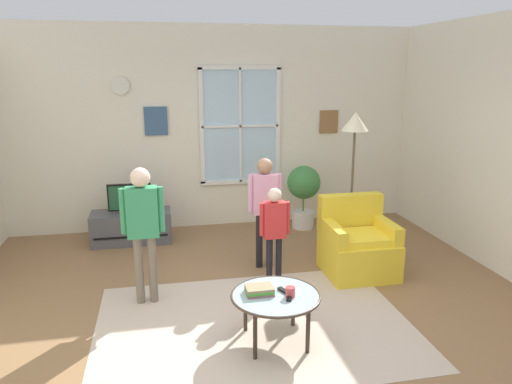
# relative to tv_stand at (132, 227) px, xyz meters

# --- Properties ---
(ground_plane) EXTENTS (6.51, 6.70, 0.02)m
(ground_plane) POSITION_rel_tv_stand_xyz_m (1.23, -2.51, -0.22)
(ground_plane) COLOR olive
(back_wall) EXTENTS (5.91, 0.17, 2.90)m
(back_wall) POSITION_rel_tv_stand_xyz_m (1.24, 0.60, 1.24)
(back_wall) COLOR silver
(back_wall) RESTS_ON ground_plane
(area_rug) EXTENTS (2.86, 2.06, 0.01)m
(area_rug) POSITION_rel_tv_stand_xyz_m (1.21, -2.47, -0.21)
(area_rug) COLOR #C6B29E
(area_rug) RESTS_ON ground_plane
(tv_stand) EXTENTS (1.05, 0.45, 0.43)m
(tv_stand) POSITION_rel_tv_stand_xyz_m (0.00, 0.00, 0.00)
(tv_stand) COLOR #4C4C51
(tv_stand) RESTS_ON ground_plane
(television) EXTENTS (0.57, 0.08, 0.39)m
(television) POSITION_rel_tv_stand_xyz_m (0.00, -0.00, 0.42)
(television) COLOR #4C4C4C
(television) RESTS_ON tv_stand
(armchair) EXTENTS (0.76, 0.74, 0.87)m
(armchair) POSITION_rel_tv_stand_xyz_m (2.60, -1.55, 0.11)
(armchair) COLOR yellow
(armchair) RESTS_ON ground_plane
(coffee_table) EXTENTS (0.77, 0.77, 0.45)m
(coffee_table) POSITION_rel_tv_stand_xyz_m (1.33, -2.77, 0.20)
(coffee_table) COLOR #99B2B7
(coffee_table) RESTS_ON ground_plane
(book_stack) EXTENTS (0.23, 0.18, 0.07)m
(book_stack) POSITION_rel_tv_stand_xyz_m (1.20, -2.72, 0.26)
(book_stack) COLOR #89575E
(book_stack) RESTS_ON coffee_table
(cup) EXTENTS (0.08, 0.08, 0.09)m
(cup) POSITION_rel_tv_stand_xyz_m (1.44, -2.83, 0.27)
(cup) COLOR #BF3F3F
(cup) RESTS_ON coffee_table
(remote_near_books) EXTENTS (0.09, 0.14, 0.02)m
(remote_near_books) POSITION_rel_tv_stand_xyz_m (1.42, -2.74, 0.24)
(remote_near_books) COLOR black
(remote_near_books) RESTS_ON coffee_table
(remote_near_cup) EXTENTS (0.09, 0.14, 0.02)m
(remote_near_cup) POSITION_rel_tv_stand_xyz_m (1.43, -2.85, 0.24)
(remote_near_cup) COLOR black
(remote_near_cup) RESTS_ON coffee_table
(person_red_shirt) EXTENTS (0.33, 0.15, 1.09)m
(person_red_shirt) POSITION_rel_tv_stand_xyz_m (1.58, -1.69, 0.47)
(person_red_shirt) COLOR black
(person_red_shirt) RESTS_ON ground_plane
(person_green_shirt) EXTENTS (0.42, 0.19, 1.39)m
(person_green_shirt) POSITION_rel_tv_stand_xyz_m (0.24, -1.81, 0.66)
(person_green_shirt) COLOR #726656
(person_green_shirt) RESTS_ON ground_plane
(person_pink_shirt) EXTENTS (0.40, 0.18, 1.31)m
(person_pink_shirt) POSITION_rel_tv_stand_xyz_m (1.59, -1.17, 0.61)
(person_pink_shirt) COLOR black
(person_pink_shirt) RESTS_ON ground_plane
(potted_plant_by_window) EXTENTS (0.49, 0.49, 0.93)m
(potted_plant_by_window) POSITION_rel_tv_stand_xyz_m (2.46, 0.13, 0.37)
(potted_plant_by_window) COLOR silver
(potted_plant_by_window) RESTS_ON ground_plane
(floor_lamp) EXTENTS (0.32, 0.32, 1.79)m
(floor_lamp) POSITION_rel_tv_stand_xyz_m (2.73, -0.99, 1.29)
(floor_lamp) COLOR black
(floor_lamp) RESTS_ON ground_plane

